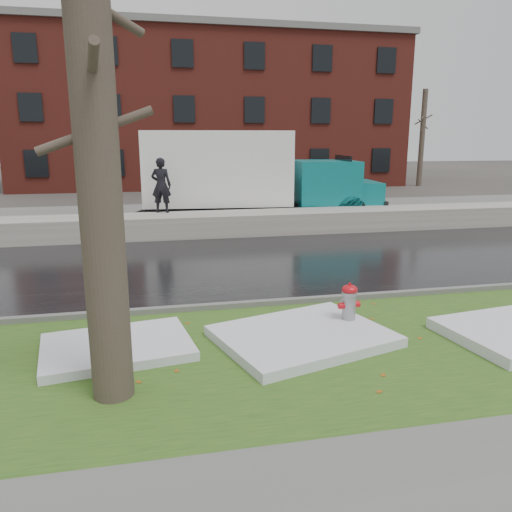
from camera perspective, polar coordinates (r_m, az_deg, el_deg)
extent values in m
plane|color=#47423D|center=(9.03, 5.06, -7.69)|extent=(120.00, 120.00, 0.00)
cube|color=#294E1A|center=(7.93, 7.75, -10.68)|extent=(60.00, 4.50, 0.04)
cube|color=black|center=(13.20, -0.65, -0.81)|extent=(60.00, 7.00, 0.03)
cube|color=slate|center=(21.45, -5.16, 4.59)|extent=(60.00, 9.00, 0.03)
cube|color=slate|center=(9.91, 3.38, -5.31)|extent=(60.00, 0.15, 0.14)
cube|color=#ADA79E|center=(17.18, -3.43, 3.69)|extent=(60.00, 1.60, 0.75)
cube|color=maroon|center=(38.36, -5.46, 15.85)|extent=(26.00, 12.00, 10.00)
cylinder|color=brown|center=(34.23, -18.33, 12.64)|extent=(0.36, 0.36, 6.50)
cylinder|color=brown|center=(34.24, -18.44, 14.23)|extent=(0.84, 1.62, 0.73)
cylinder|color=brown|center=(34.28, -18.56, 15.73)|extent=(1.08, 1.26, 0.66)
cylinder|color=brown|center=(34.23, -18.37, 13.23)|extent=(1.40, 0.61, 0.63)
cylinder|color=brown|center=(37.02, 18.45, 12.63)|extent=(0.36, 0.36, 6.50)
cylinder|color=brown|center=(37.04, 18.56, 14.10)|extent=(0.84, 1.62, 0.73)
cylinder|color=brown|center=(37.07, 18.66, 15.48)|extent=(1.08, 1.26, 0.66)
cylinder|color=brown|center=(37.02, 18.49, 13.17)|extent=(1.40, 0.61, 0.63)
cylinder|color=gray|center=(8.72, 10.56, -5.95)|extent=(0.25, 0.25, 0.69)
ellipsoid|color=red|center=(8.62, 10.66, -3.77)|extent=(0.29, 0.29, 0.16)
cylinder|color=red|center=(8.59, 10.69, -3.21)|extent=(0.05, 0.05, 0.05)
cylinder|color=red|center=(8.63, 9.74, -5.63)|extent=(0.11, 0.12, 0.11)
cylinder|color=red|center=(8.77, 11.41, -5.41)|extent=(0.11, 0.12, 0.11)
cylinder|color=gray|center=(8.82, 10.14, -5.24)|extent=(0.15, 0.11, 0.14)
cylinder|color=brown|center=(6.07, -17.82, 12.63)|extent=(0.63, 0.63, 6.36)
cylinder|color=brown|center=(6.10, -18.26, 18.60)|extent=(0.35, 1.57, 0.66)
cylinder|color=brown|center=(6.07, -17.88, 13.49)|extent=(1.32, 0.20, 0.57)
cube|color=black|center=(19.61, -0.50, 5.75)|extent=(8.20, 1.74, 0.22)
cube|color=white|center=(19.37, -4.46, 10.00)|extent=(5.70, 3.02, 2.75)
cube|color=#0D7176|center=(20.05, 7.85, 8.27)|extent=(2.55, 2.64, 1.73)
cube|color=#0D7176|center=(20.51, 11.83, 7.09)|extent=(1.42, 2.34, 0.92)
cube|color=black|center=(20.20, 9.89, 9.98)|extent=(0.26, 2.03, 0.92)
cube|color=black|center=(19.70, -14.19, 4.40)|extent=(1.84, 1.37, 0.68)
cylinder|color=black|center=(19.35, 10.75, 5.11)|extent=(1.14, 0.40, 1.12)
cylinder|color=black|center=(21.37, 9.03, 5.93)|extent=(1.14, 0.40, 1.12)
cylinder|color=black|center=(18.48, -3.27, 4.95)|extent=(1.14, 0.40, 1.12)
cylinder|color=black|center=(20.60, -3.66, 5.79)|extent=(1.14, 0.40, 1.12)
cylinder|color=black|center=(18.45, -8.34, 4.81)|extent=(1.14, 0.40, 1.12)
cylinder|color=black|center=(20.57, -8.21, 5.68)|extent=(1.14, 0.40, 1.12)
imported|color=black|center=(17.43, -10.78, 7.95)|extent=(0.77, 0.61, 1.86)
cube|color=silver|center=(8.17, 5.37, -9.11)|extent=(3.06, 2.66, 0.16)
cube|color=silver|center=(8.06, -15.58, -9.95)|extent=(2.42, 1.92, 0.14)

